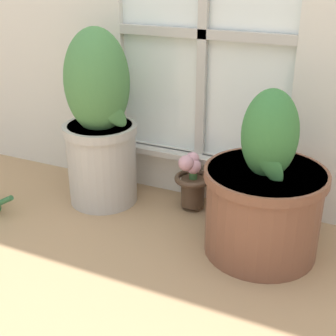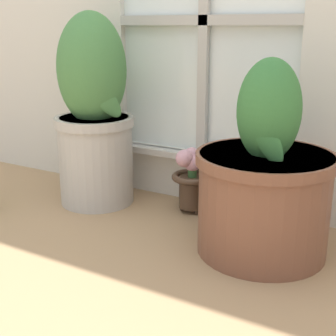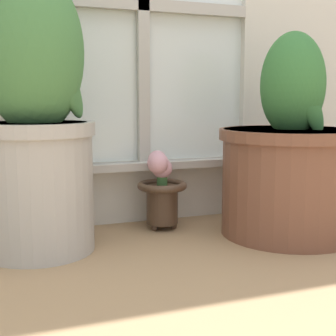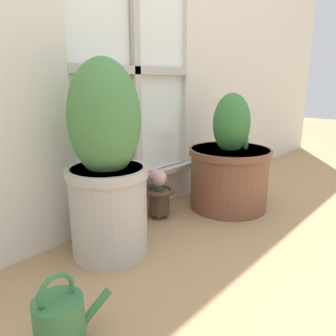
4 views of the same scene
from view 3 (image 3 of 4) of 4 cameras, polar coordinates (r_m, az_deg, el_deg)
ground_plane at (r=1.00m, az=8.36°, el=-15.02°), size 10.00×10.00×0.00m
potted_plant_left at (r=1.23m, az=-15.83°, el=5.46°), size 0.30×0.30×0.72m
potted_plant_right at (r=1.40m, az=14.63°, el=0.70°), size 0.41×0.41×0.58m
flower_vase at (r=1.42m, az=-0.80°, el=-2.48°), size 0.15×0.15×0.24m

